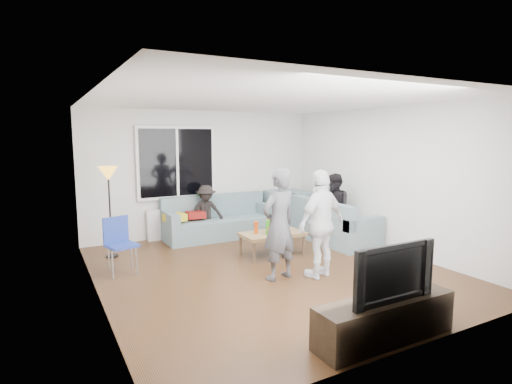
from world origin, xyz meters
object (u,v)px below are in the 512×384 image
coffee_table (272,244)px  floor_lamp (110,213)px  sofa_back_section (220,217)px  player_left (279,224)px  player_right (321,224)px  tv_console (385,320)px  sofa_right_section (332,220)px  spectator_back (206,212)px  television (387,271)px  spectator_right (334,208)px  side_chair (122,246)px

coffee_table → floor_lamp: bearing=154.2°
sofa_back_section → player_left: bearing=-95.1°
player_right → tv_console: (-0.61, -1.87, -0.58)m
sofa_right_section → player_right: 2.22m
sofa_right_section → player_left: 2.55m
player_right → spectator_back: bearing=-91.3°
coffee_table → spectator_back: 1.77m
sofa_back_section → player_left: (-0.24, -2.70, 0.39)m
television → spectator_right: bearing=58.2°
sofa_right_section → player_left: player_left is taller
sofa_back_section → spectator_back: spectator_back is taller
floor_lamp → spectator_right: size_ratio=1.15×
player_left → spectator_back: player_left is taller
sofa_back_section → spectator_right: spectator_right is taller
sofa_right_section → player_right: bearing=136.7°
sofa_back_section → spectator_right: (1.86, -1.38, 0.25)m
spectator_right → spectator_back: size_ratio=1.23×
spectator_right → television: 3.99m
coffee_table → spectator_back: (-0.60, 1.63, 0.35)m
sofa_right_section → spectator_right: size_ratio=1.48×
tv_console → spectator_back: bearing=90.6°
spectator_right → side_chair: bearing=-78.8°
tv_console → player_right: bearing=72.0°
side_chair → floor_lamp: bearing=73.5°
television → floor_lamp: bearing=114.2°
tv_console → coffee_table: bearing=80.2°
television → sofa_back_section: bearing=87.1°
spectator_right → sofa_back_section: bearing=-115.5°
coffee_table → tv_console: 3.21m
sofa_back_section → player_right: (0.36, -2.90, 0.37)m
tv_console → floor_lamp: bearing=114.2°
sofa_back_section → floor_lamp: (-2.21, -0.39, 0.36)m
side_chair → television: bearing=-76.4°
sofa_back_section → television: bearing=-92.9°
sofa_back_section → floor_lamp: 2.27m
player_left → tv_console: (-0.00, -2.07, -0.59)m
player_right → side_chair: bearing=-44.5°
sofa_back_section → floor_lamp: size_ratio=1.47×
sofa_right_section → player_right: (-1.50, -1.59, 0.37)m
sofa_right_section → player_right: player_right is taller
side_chair → player_left: 2.40m
floor_lamp → spectator_back: (1.92, 0.42, -0.23)m
sofa_right_section → tv_console: sofa_right_section is taller
coffee_table → television: bearing=-99.8°
floor_lamp → sofa_right_section: bearing=-12.8°
television → side_chair: bearing=120.1°
side_chair → tv_console: side_chair is taller
sofa_right_section → coffee_table: bearing=100.6°
player_left → floor_lamp: bearing=-61.1°
sofa_right_section → coffee_table: 1.60m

